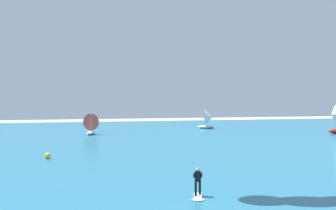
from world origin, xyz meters
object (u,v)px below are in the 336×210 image
sailboat_far_right (208,119)px  marker_buoy (48,156)px  kitesurfer (198,187)px  sailboat_center_horizon (92,124)px

sailboat_far_right → marker_buoy: 42.43m
kitesurfer → sailboat_far_right: size_ratio=0.52×
sailboat_far_right → marker_buoy: (-27.66, -32.14, -1.50)m
sailboat_center_horizon → sailboat_far_right: size_ratio=0.95×
sailboat_far_right → marker_buoy: bearing=-130.7°
sailboat_center_horizon → sailboat_far_right: (22.09, 7.23, 0.08)m
sailboat_center_horizon → kitesurfer: bearing=-85.1°
kitesurfer → sailboat_far_right: (18.50, 49.53, 1.18)m
sailboat_center_horizon → marker_buoy: sailboat_center_horizon is taller
sailboat_far_right → marker_buoy: sailboat_far_right is taller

